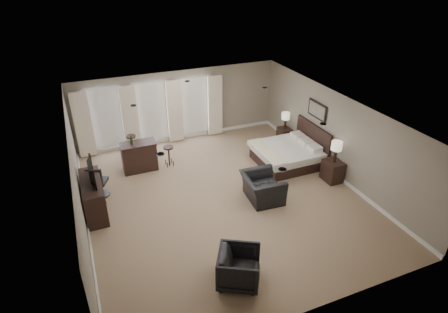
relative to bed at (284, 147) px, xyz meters
name	(u,v)px	position (x,y,z in m)	size (l,w,h in m)	color
room	(223,158)	(-2.58, -1.03, 0.67)	(7.60, 8.60, 2.64)	#866E55
window_bay	(153,114)	(-3.58, 3.08, 0.58)	(5.25, 0.20, 2.30)	silver
bed	(284,147)	(0.00, 0.00, 0.00)	(1.97, 1.88, 1.25)	silver
nightstand_near	(333,171)	(0.89, -1.45, -0.30)	(0.49, 0.60, 0.66)	black
nightstand_far	(284,135)	(0.89, 1.45, -0.35)	(0.41, 0.50, 0.54)	black
lamp_near	(336,152)	(0.89, -1.45, 0.37)	(0.32, 0.32, 0.67)	beige
lamp_far	(285,121)	(0.89, 1.45, 0.22)	(0.30, 0.30, 0.61)	beige
wall_art	(317,110)	(1.12, 0.00, 1.12)	(0.04, 0.96, 0.56)	slate
dresser	(93,197)	(-6.03, -0.32, -0.15)	(0.53, 1.65, 0.96)	black
tv	(90,179)	(-6.03, -0.32, 0.40)	(1.00, 0.57, 0.13)	black
armchair_near	(262,184)	(-1.58, -1.51, -0.12)	(1.17, 0.76, 1.02)	black
armchair_far	(239,266)	(-3.46, -4.06, -0.18)	(0.86, 0.81, 0.89)	black
bar_counter	(139,156)	(-4.46, 1.45, -0.14)	(1.11, 0.58, 0.97)	black
bar_stool_left	(132,145)	(-4.49, 2.64, -0.28)	(0.33, 0.33, 0.70)	black
bar_stool_right	(169,156)	(-3.51, 1.36, -0.28)	(0.33, 0.33, 0.69)	black
desk_chair	(98,181)	(-5.83, 0.42, -0.12)	(0.51, 0.51, 1.00)	black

